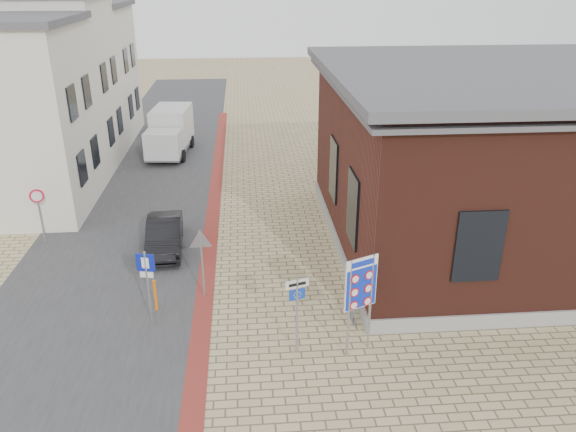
{
  "coord_description": "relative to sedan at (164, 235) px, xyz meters",
  "views": [
    {
      "loc": [
        -0.54,
        -12.7,
        9.92
      ],
      "look_at": [
        0.91,
        4.94,
        2.2
      ],
      "focal_mm": 35.0,
      "sensor_mm": 36.0,
      "label": 1
    }
  ],
  "objects": [
    {
      "name": "brick_building",
      "position": [
        12.69,
        -0.14,
        2.88
      ],
      "size": [
        13.0,
        13.0,
        6.8
      ],
      "color": "gray",
      "rests_on": "ground"
    },
    {
      "name": "bollard",
      "position": [
        0.23,
        -4.34,
        -0.06
      ],
      "size": [
        0.11,
        0.11,
        1.09
      ],
      "primitive_type": "cylinder",
      "rotation": [
        0.0,
        0.0,
        -0.18
      ],
      "color": "orange",
      "rests_on": "ground"
    },
    {
      "name": "curb_strip",
      "position": [
        1.7,
        2.86,
        -0.59
      ],
      "size": [
        0.6,
        40.0,
        0.02
      ],
      "primitive_type": "cube",
      "color": "maroon",
      "rests_on": "ground"
    },
    {
      "name": "townhouse_far",
      "position": [
        -7.3,
        16.86,
        3.56
      ],
      "size": [
        7.4,
        6.4,
        8.3
      ],
      "color": "silver",
      "rests_on": "ground"
    },
    {
      "name": "road_strip",
      "position": [
        -1.8,
        7.86,
        -0.6
      ],
      "size": [
        7.0,
        60.0,
        0.02
      ],
      "primitive_type": "cube",
      "color": "#38383A",
      "rests_on": "ground"
    },
    {
      "name": "yield_sign",
      "position": [
        1.7,
        -3.64,
        1.26
      ],
      "size": [
        0.87,
        0.09,
        2.45
      ],
      "rotation": [
        0.0,
        0.0,
        0.03
      ],
      "color": "gray",
      "rests_on": "ground"
    },
    {
      "name": "speed_sign",
      "position": [
        -4.8,
        0.86,
        0.94
      ],
      "size": [
        0.53,
        0.18,
        2.32
      ],
      "rotation": [
        0.0,
        0.0,
        0.28
      ],
      "color": "gray",
      "rests_on": "ground"
    },
    {
      "name": "bike_rack",
      "position": [
        6.35,
        -4.94,
        -0.35
      ],
      "size": [
        0.08,
        1.8,
        0.6
      ],
      "color": "slate",
      "rests_on": "ground"
    },
    {
      "name": "ground",
      "position": [
        3.7,
        -7.14,
        -0.61
      ],
      "size": [
        120.0,
        120.0,
        0.0
      ],
      "primitive_type": "plane",
      "color": "tan",
      "rests_on": "ground"
    },
    {
      "name": "border_sign",
      "position": [
        6.2,
        -6.92,
        1.55
      ],
      "size": [
        0.95,
        0.46,
        2.99
      ],
      "rotation": [
        0.0,
        0.0,
        0.42
      ],
      "color": "gray",
      "rests_on": "ground"
    },
    {
      "name": "parking_sign",
      "position": [
        0.2,
        -5.14,
        1.1
      ],
      "size": [
        0.55,
        0.15,
        2.51
      ],
      "rotation": [
        0.0,
        0.0,
        -0.2
      ],
      "color": "gray",
      "rests_on": "ground"
    },
    {
      "name": "townhouse_mid",
      "position": [
        -7.3,
        10.86,
        3.96
      ],
      "size": [
        7.4,
        6.4,
        9.1
      ],
      "color": "silver",
      "rests_on": "ground"
    },
    {
      "name": "essen_sign",
      "position": [
        4.47,
        -6.84,
        1.05
      ],
      "size": [
        0.66,
        0.23,
        2.5
      ],
      "rotation": [
        0.0,
        0.0,
        0.29
      ],
      "color": "gray",
      "rests_on": "ground"
    },
    {
      "name": "box_truck",
      "position": [
        -1.1,
        12.61,
        0.74
      ],
      "size": [
        2.47,
        5.14,
        2.61
      ],
      "rotation": [
        0.0,
        0.0,
        -0.09
      ],
      "color": "slate",
      "rests_on": "ground"
    },
    {
      "name": "sedan",
      "position": [
        0.0,
        0.0,
        0.0
      ],
      "size": [
        1.53,
        3.77,
        1.22
      ],
      "primitive_type": "imported",
      "rotation": [
        0.0,
        0.0,
        0.06
      ],
      "color": "black",
      "rests_on": "ground"
    }
  ]
}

